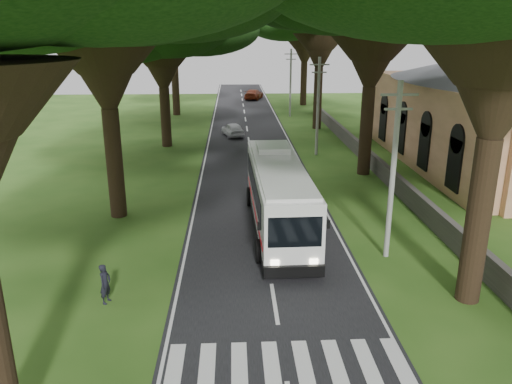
# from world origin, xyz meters

# --- Properties ---
(ground) EXTENTS (140.00, 140.00, 0.00)m
(ground) POSITION_xyz_m (0.00, 0.00, 0.00)
(ground) COLOR #284D16
(ground) RESTS_ON ground
(road) EXTENTS (8.00, 120.00, 0.04)m
(road) POSITION_xyz_m (0.00, 25.00, 0.01)
(road) COLOR black
(road) RESTS_ON ground
(crosswalk) EXTENTS (8.00, 3.00, 0.01)m
(crosswalk) POSITION_xyz_m (0.00, -2.00, 0.00)
(crosswalk) COLOR silver
(crosswalk) RESTS_ON ground
(property_wall) EXTENTS (0.35, 50.00, 1.20)m
(property_wall) POSITION_xyz_m (9.00, 24.00, 0.60)
(property_wall) COLOR #383533
(property_wall) RESTS_ON ground
(church) EXTENTS (14.00, 24.00, 11.60)m
(church) POSITION_xyz_m (17.86, 21.55, 4.91)
(church) COLOR tan
(church) RESTS_ON ground
(pole_near) EXTENTS (1.60, 0.24, 8.00)m
(pole_near) POSITION_xyz_m (5.50, 6.00, 4.18)
(pole_near) COLOR gray
(pole_near) RESTS_ON ground
(pole_mid) EXTENTS (1.60, 0.24, 8.00)m
(pole_mid) POSITION_xyz_m (5.50, 26.00, 4.18)
(pole_mid) COLOR gray
(pole_mid) RESTS_ON ground
(pole_far) EXTENTS (1.60, 0.24, 8.00)m
(pole_far) POSITION_xyz_m (5.50, 46.00, 4.18)
(pole_far) COLOR gray
(pole_far) RESTS_ON ground
(tree_l_midb) EXTENTS (14.20, 14.20, 13.61)m
(tree_l_midb) POSITION_xyz_m (-7.50, 30.00, 10.49)
(tree_l_midb) COLOR black
(tree_l_midb) RESTS_ON ground
(tree_l_far) EXTENTS (13.55, 13.55, 14.41)m
(tree_l_far) POSITION_xyz_m (-8.50, 48.00, 11.38)
(tree_l_far) COLOR black
(tree_l_far) RESTS_ON ground
(tree_r_midb) EXTENTS (12.82, 12.82, 15.81)m
(tree_r_midb) POSITION_xyz_m (7.50, 38.00, 12.86)
(tree_r_midb) COLOR black
(tree_r_midb) RESTS_ON ground
(tree_r_far) EXTENTS (14.28, 14.28, 14.97)m
(tree_r_far) POSITION_xyz_m (8.50, 56.00, 11.81)
(tree_r_far) COLOR black
(tree_r_far) RESTS_ON ground
(coach_bus) EXTENTS (3.05, 12.09, 3.55)m
(coach_bus) POSITION_xyz_m (0.80, 9.69, 1.91)
(coach_bus) COLOR white
(coach_bus) RESTS_ON ground
(distant_car_a) EXTENTS (2.55, 4.20, 1.34)m
(distant_car_a) POSITION_xyz_m (-1.52, 34.13, 0.70)
(distant_car_a) COLOR silver
(distant_car_a) RESTS_ON road
(distant_car_c) EXTENTS (3.37, 5.54, 1.50)m
(distant_car_c) POSITION_xyz_m (1.74, 62.45, 0.78)
(distant_car_c) COLOR maroon
(distant_car_c) RESTS_ON road
(pedestrian) EXTENTS (0.54, 0.67, 1.59)m
(pedestrian) POSITION_xyz_m (-6.43, 2.41, 0.79)
(pedestrian) COLOR black
(pedestrian) RESTS_ON ground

